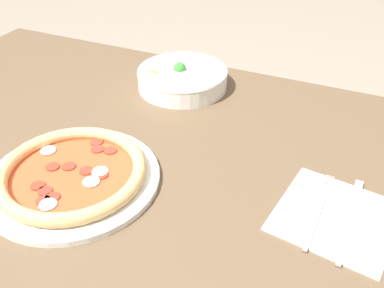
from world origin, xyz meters
The scene contains 6 objects.
dining_table centered at (0.00, 0.00, 0.66)m, with size 1.33×0.87×0.76m.
pizza centered at (0.00, -0.15, 0.78)m, with size 0.33×0.33×0.04m.
bowl centered at (0.03, 0.27, 0.79)m, with size 0.23×0.23×0.07m.
napkin centered at (0.47, -0.05, 0.76)m, with size 0.22×0.22×0.00m.
fork centered at (0.44, -0.05, 0.77)m, with size 0.02×0.20×0.00m.
knife centered at (0.49, -0.05, 0.77)m, with size 0.02×0.21×0.01m.
Camera 1 is at (0.46, -0.62, 1.29)m, focal length 40.00 mm.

